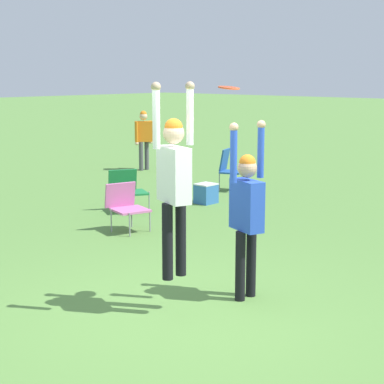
% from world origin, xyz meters
% --- Properties ---
extents(ground_plane, '(120.00, 120.00, 0.00)m').
position_xyz_m(ground_plane, '(0.00, 0.00, 0.00)').
color(ground_plane, '#56843D').
extents(person_jumping, '(0.62, 0.51, 2.16)m').
position_xyz_m(person_jumping, '(-0.11, 0.11, 1.56)').
color(person_jumping, black).
rests_on(person_jumping, ground_plane).
extents(person_defending, '(0.62, 0.50, 2.12)m').
position_xyz_m(person_defending, '(0.79, -0.21, 1.12)').
color(person_defending, black).
rests_on(person_defending, ground_plane).
extents(frisbee, '(0.24, 0.24, 0.04)m').
position_xyz_m(frisbee, '(0.45, -0.19, 2.50)').
color(frisbee, '#E04C23').
extents(camping_chair_0, '(0.62, 0.68, 0.95)m').
position_xyz_m(camping_chair_0, '(6.27, 4.54, 0.55)').
color(camping_chair_0, gray).
rests_on(camping_chair_0, ground_plane).
extents(camping_chair_2, '(0.68, 0.72, 0.82)m').
position_xyz_m(camping_chair_2, '(2.06, 3.35, 0.47)').
color(camping_chair_2, gray).
rests_on(camping_chair_2, ground_plane).
extents(camping_chair_5, '(0.76, 0.82, 0.81)m').
position_xyz_m(camping_chair_5, '(3.16, 4.52, 0.46)').
color(camping_chair_5, gray).
rests_on(camping_chair_5, ground_plane).
extents(person_spectator_near, '(0.63, 0.46, 1.65)m').
position_xyz_m(person_spectator_near, '(7.10, 8.25, 0.99)').
color(person_spectator_near, '#4C4C51').
rests_on(person_spectator_near, ground_plane).
extents(cooler_box, '(0.41, 0.37, 0.41)m').
position_xyz_m(cooler_box, '(4.77, 3.91, 0.21)').
color(cooler_box, '#336BB7').
rests_on(cooler_box, ground_plane).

